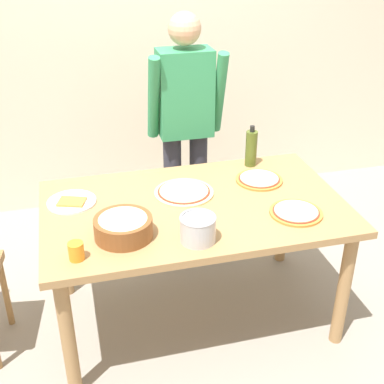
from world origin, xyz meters
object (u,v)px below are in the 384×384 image
Objects in this scene: pizza_raw_on_board at (184,192)px; pizza_second_cooked at (259,179)px; person_cook at (185,121)px; dining_table at (194,219)px; olive_oil_bottle at (251,148)px; pizza_cooked_on_tray at (296,212)px; steel_pot at (198,228)px; cup_orange at (76,251)px; popcorn_bowl at (123,225)px; plate_with_slice at (72,202)px.

pizza_raw_on_board is 1.22× the size of pizza_second_cooked.
pizza_raw_on_board is at bearing -104.53° from person_cook.
olive_oil_bottle is at bearing 40.27° from dining_table.
person_cook is 0.67m from pizza_second_cooked.
person_cook is 1.05m from pizza_cooked_on_tray.
pizza_cooked_on_tray is 0.57m from steel_pot.
steel_pot is at bearing 1.04° from cup_orange.
pizza_raw_on_board is 0.51m from popcorn_bowl.
plate_with_slice is at bearing 175.65° from pizza_raw_on_board.
person_cook reaches higher than steel_pot.
steel_pot reaches higher than pizza_raw_on_board.
person_cook is 0.67m from pizza_raw_on_board.
pizza_raw_on_board is 1.20× the size of pizza_cooked_on_tray.
popcorn_bowl is at bearing -145.20° from olive_oil_bottle.
person_cook reaches higher than olive_oil_bottle.
cup_orange is at bearing -178.96° from steel_pot.
plate_with_slice is 0.93× the size of popcorn_bowl.
olive_oil_bottle is 1.48× the size of steel_pot.
olive_oil_bottle is 0.89m from steel_pot.
pizza_second_cooked is at bearing 45.17° from steel_pot.
pizza_cooked_on_tray is at bearing -19.79° from plate_with_slice.
pizza_second_cooked is at bearing -0.25° from plate_with_slice.
pizza_second_cooked is 1.05× the size of olive_oil_bottle.
olive_oil_bottle is at bearing 53.77° from steel_pot.
popcorn_bowl is at bearing -59.88° from plate_with_slice.
popcorn_bowl reaches higher than pizza_second_cooked.
dining_table is 0.63m from olive_oil_bottle.
steel_pot is at bearing -19.74° from popcorn_bowl.
steel_pot is 2.04× the size of cup_orange.
pizza_raw_on_board is 0.46m from pizza_second_cooked.
pizza_cooked_on_tray is 1.07× the size of olive_oil_bottle.
pizza_second_cooked is 1.18m from cup_orange.
plate_with_slice reaches higher than dining_table.
dining_table is at bearing -79.37° from pizza_raw_on_board.
popcorn_bowl is 1.05m from olive_oil_bottle.
pizza_raw_on_board is 0.77m from cup_orange.
olive_oil_bottle is 1.31m from cup_orange.
dining_table is 0.66m from plate_with_slice.
pizza_raw_on_board and pizza_cooked_on_tray have the same top height.
olive_oil_bottle reaches higher than cup_orange.
cup_orange reaches higher than pizza_raw_on_board.
dining_table is 4.87× the size of pizza_raw_on_board.
pizza_second_cooked is at bearing -96.27° from olive_oil_bottle.
popcorn_bowl is (-0.54, -0.97, -0.12)m from person_cook.
person_cook is 4.93× the size of pizza_raw_on_board.
pizza_raw_on_board is 3.87× the size of cup_orange.
cup_orange is at bearing -125.03° from person_cook.
steel_pot reaches higher than popcorn_bowl.
person_cook reaches higher than pizza_cooked_on_tray.
person_cook is 19.06× the size of cup_orange.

